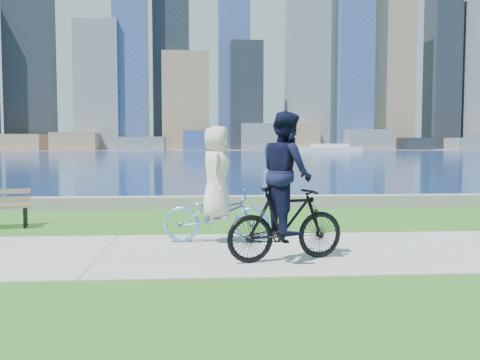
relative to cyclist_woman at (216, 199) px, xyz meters
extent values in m
plane|color=#215817|center=(-1.96, -0.87, -0.82)|extent=(320.00, 320.00, 0.00)
cube|color=gray|center=(-1.96, -0.87, -0.81)|extent=(80.00, 3.50, 0.02)
cube|color=slate|center=(-1.96, 5.33, -0.65)|extent=(90.00, 0.50, 0.35)
cube|color=navy|center=(-1.96, 71.13, -0.82)|extent=(320.00, 131.00, 0.01)
cube|color=slate|center=(-1.96, 129.13, -0.76)|extent=(320.00, 30.00, 0.12)
cube|color=#80674E|center=(-42.84, 121.54, 1.12)|extent=(9.84, 9.29, 3.89)
cube|color=#80674E|center=(-30.32, 121.08, 1.34)|extent=(10.61, 9.10, 4.32)
cube|color=slate|center=(-14.57, 119.04, 0.81)|extent=(11.08, 7.61, 3.26)
cube|color=navy|center=(-0.98, 118.69, 1.56)|extent=(7.26, 7.87, 4.78)
cube|color=slate|center=(13.51, 119.04, 2.41)|extent=(8.32, 6.67, 6.47)
cube|color=#80674E|center=(24.67, 122.08, 2.52)|extent=(7.87, 6.43, 6.69)
cube|color=slate|center=(40.70, 120.21, 1.74)|extent=(11.06, 8.48, 5.12)
cube|color=black|center=(52.75, 119.90, 0.73)|extent=(6.91, 7.07, 3.10)
cube|color=slate|center=(67.45, 118.84, 0.72)|extent=(11.86, 8.18, 3.08)
cube|color=black|center=(-43.93, 131.43, 20.23)|extent=(11.75, 6.01, 42.11)
cube|color=slate|center=(-25.85, 126.79, 15.03)|extent=(10.64, 9.16, 31.70)
cube|color=navy|center=(-17.90, 127.21, 34.10)|extent=(8.16, 7.70, 69.84)
cube|color=#80674E|center=(-4.24, 128.81, 11.60)|extent=(11.85, 6.78, 24.84)
cube|color=black|center=(10.89, 126.30, 12.55)|extent=(7.91, 11.08, 26.76)
cube|color=slate|center=(26.81, 127.30, 21.88)|extent=(10.65, 6.90, 45.41)
cube|color=navy|center=(38.66, 127.42, 25.24)|extent=(8.60, 10.90, 52.13)
cube|color=#80674E|center=(48.82, 128.51, 20.51)|extent=(11.77, 7.28, 42.67)
cube|color=black|center=(64.64, 131.74, 23.67)|extent=(7.19, 8.57, 48.99)
cube|color=black|center=(-7.96, 131.13, 37.18)|extent=(9.00, 9.00, 76.00)
cube|color=navy|center=(8.04, 130.13, 31.18)|extent=(8.00, 8.00, 64.00)
cube|color=silver|center=(25.38, 95.97, -0.29)|extent=(12.41, 3.55, 1.06)
cube|color=silver|center=(25.38, 95.97, 0.55)|extent=(7.09, 2.66, 0.62)
cube|color=black|center=(-4.14, 2.04, -0.60)|extent=(0.07, 0.07, 0.46)
cube|color=black|center=(-4.23, 2.39, -0.60)|extent=(0.07, 0.07, 0.46)
imported|color=#569FD1|center=(0.00, 0.00, -0.28)|extent=(0.92, 2.06, 1.04)
imported|color=silver|center=(0.00, 0.00, 0.49)|extent=(0.65, 0.91, 1.74)
imported|color=black|center=(1.05, -1.62, -0.22)|extent=(1.04, 2.02, 1.17)
imported|color=black|center=(1.05, -1.62, 0.58)|extent=(0.92, 1.07, 1.91)
camera|label=1|loc=(-0.27, -9.86, 1.05)|focal=40.00mm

